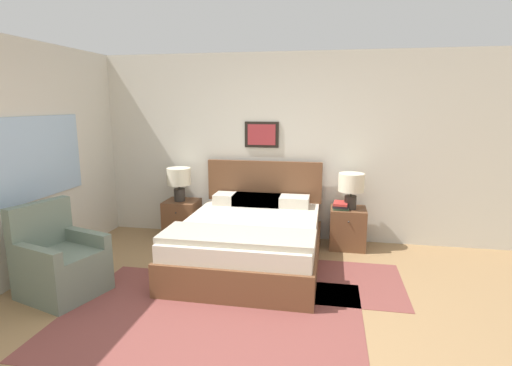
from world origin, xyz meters
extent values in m
plane|color=#99754C|center=(0.00, 0.00, 0.00)|extent=(16.00, 16.00, 0.00)
cube|color=beige|center=(0.00, 2.64, 1.30)|extent=(7.36, 0.06, 2.60)
cube|color=black|center=(-0.18, 2.60, 1.48)|extent=(0.48, 0.02, 0.36)
cube|color=#9E2D33|center=(-0.18, 2.58, 1.48)|extent=(0.39, 0.00, 0.29)
cube|color=beige|center=(-2.51, 1.30, 1.30)|extent=(0.06, 5.01, 2.60)
cube|color=#9EBCDB|center=(-2.47, 0.86, 1.31)|extent=(0.02, 1.73, 0.93)
cube|color=brown|center=(-0.25, 0.25, 0.00)|extent=(2.73, 1.84, 0.01)
cube|color=brown|center=(1.12, 1.23, 0.00)|extent=(0.95, 1.15, 0.01)
cube|color=brown|center=(-0.13, 1.51, 0.14)|extent=(1.62, 2.07, 0.28)
cube|color=brown|center=(-0.13, 0.51, 0.32)|extent=(1.62, 0.06, 0.08)
cube|color=beige|center=(-0.13, 1.51, 0.41)|extent=(1.56, 1.99, 0.27)
cube|color=brown|center=(-0.13, 2.52, 0.83)|extent=(1.62, 0.06, 0.58)
cube|color=#B2A893|center=(-0.13, 0.87, 0.58)|extent=(1.59, 0.58, 0.06)
cube|color=beige|center=(-0.52, 2.29, 0.62)|extent=(0.52, 0.32, 0.14)
cube|color=beige|center=(0.25, 2.29, 0.62)|extent=(0.52, 0.32, 0.14)
cube|color=gray|center=(-0.13, 2.29, 0.62)|extent=(0.52, 0.32, 0.14)
cube|color=gray|center=(-0.26, 2.29, 0.62)|extent=(0.52, 0.32, 0.14)
cube|color=slate|center=(-1.85, 0.42, 0.23)|extent=(0.87, 0.84, 0.46)
cube|color=slate|center=(-2.12, 0.50, 0.69)|extent=(0.31, 0.67, 0.47)
cube|color=slate|center=(-1.76, 0.69, 0.53)|extent=(0.70, 0.30, 0.14)
cube|color=slate|center=(-1.93, 0.15, 0.53)|extent=(0.70, 0.30, 0.14)
cube|color=brown|center=(-1.31, 2.34, 0.27)|extent=(0.47, 0.44, 0.54)
sphere|color=#332D28|center=(-1.31, 2.11, 0.42)|extent=(0.02, 0.02, 0.02)
cube|color=brown|center=(1.04, 2.34, 0.27)|extent=(0.47, 0.44, 0.54)
sphere|color=#332D28|center=(1.04, 2.11, 0.42)|extent=(0.02, 0.02, 0.02)
cylinder|color=#2D2823|center=(-1.32, 2.32, 0.63)|extent=(0.16, 0.16, 0.18)
cylinder|color=#2D2823|center=(-1.32, 2.32, 0.75)|extent=(0.02, 0.02, 0.06)
cylinder|color=beige|center=(-1.32, 2.32, 0.90)|extent=(0.33, 0.33, 0.24)
cylinder|color=#2D2823|center=(1.06, 2.32, 0.63)|extent=(0.16, 0.16, 0.18)
cylinder|color=#2D2823|center=(1.06, 2.32, 0.75)|extent=(0.02, 0.02, 0.06)
cylinder|color=beige|center=(1.06, 2.32, 0.90)|extent=(0.33, 0.33, 0.24)
cube|color=#4C7551|center=(0.93, 2.29, 0.56)|extent=(0.21, 0.21, 0.03)
cube|color=#232328|center=(0.93, 2.29, 0.59)|extent=(0.21, 0.25, 0.03)
cube|color=#B7332D|center=(0.93, 2.29, 0.62)|extent=(0.20, 0.27, 0.03)
camera|label=1|loc=(0.77, -2.94, 1.91)|focal=28.00mm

